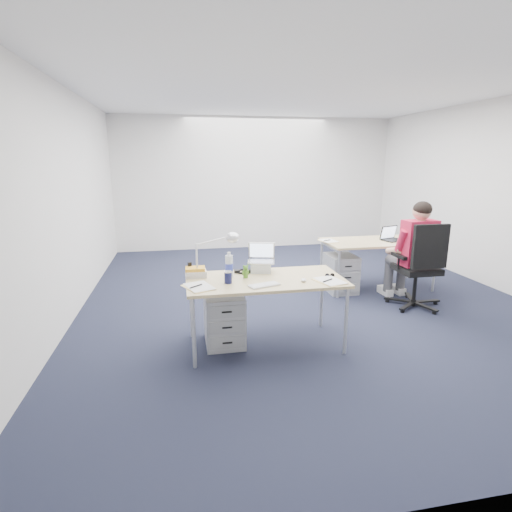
# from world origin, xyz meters

# --- Properties ---
(floor) EXTENTS (7.00, 7.00, 0.00)m
(floor) POSITION_xyz_m (0.00, 0.00, 0.00)
(floor) COLOR black
(floor) RESTS_ON ground
(room) EXTENTS (6.02, 7.02, 2.80)m
(room) POSITION_xyz_m (0.00, 0.00, 1.71)
(room) COLOR silver
(room) RESTS_ON ground
(desk_near) EXTENTS (1.60, 0.80, 0.73)m
(desk_near) POSITION_xyz_m (-0.84, -1.32, 0.68)
(desk_near) COLOR tan
(desk_near) RESTS_ON ground
(desk_far) EXTENTS (1.60, 0.80, 0.73)m
(desk_far) POSITION_xyz_m (1.24, 0.28, 0.68)
(desk_far) COLOR tan
(desk_far) RESTS_ON ground
(office_chair) EXTENTS (0.73, 0.73, 1.14)m
(office_chair) POSITION_xyz_m (1.37, -0.60, 0.32)
(office_chair) COLOR black
(office_chair) RESTS_ON ground
(seated_person) EXTENTS (0.45, 0.78, 1.39)m
(seated_person) POSITION_xyz_m (1.36, -0.41, 0.69)
(seated_person) COLOR #BE1B3C
(seated_person) RESTS_ON ground
(drawer_pedestal_near) EXTENTS (0.40, 0.50, 0.55)m
(drawer_pedestal_near) POSITION_xyz_m (-1.25, -1.19, 0.28)
(drawer_pedestal_near) COLOR #A1A4A6
(drawer_pedestal_near) RESTS_ON ground
(drawer_pedestal_far) EXTENTS (0.40, 0.50, 0.55)m
(drawer_pedestal_far) POSITION_xyz_m (0.64, 0.21, 0.28)
(drawer_pedestal_far) COLOR #A1A4A6
(drawer_pedestal_far) RESTS_ON ground
(silver_laptop) EXTENTS (0.33, 0.28, 0.30)m
(silver_laptop) POSITION_xyz_m (-0.82, -1.05, 0.88)
(silver_laptop) COLOR silver
(silver_laptop) RESTS_ON desk_near
(wireless_keyboard) EXTENTS (0.32, 0.21, 0.02)m
(wireless_keyboard) POSITION_xyz_m (-0.90, -1.55, 0.74)
(wireless_keyboard) COLOR white
(wireless_keyboard) RESTS_ON desk_near
(computer_mouse) EXTENTS (0.07, 0.09, 0.03)m
(computer_mouse) POSITION_xyz_m (-0.48, -1.49, 0.74)
(computer_mouse) COLOR white
(computer_mouse) RESTS_ON desk_near
(headphones) EXTENTS (0.22, 0.17, 0.03)m
(headphones) POSITION_xyz_m (-1.02, -1.05, 0.75)
(headphones) COLOR black
(headphones) RESTS_ON desk_near
(can_koozie) EXTENTS (0.09, 0.09, 0.12)m
(can_koozie) POSITION_xyz_m (-1.23, -1.40, 0.79)
(can_koozie) COLOR #161946
(can_koozie) RESTS_ON desk_near
(water_bottle) EXTENTS (0.10, 0.10, 0.26)m
(water_bottle) POSITION_xyz_m (-1.19, -1.18, 0.86)
(water_bottle) COLOR silver
(water_bottle) RESTS_ON desk_near
(bear_figurine) EXTENTS (0.09, 0.08, 0.14)m
(bear_figurine) POSITION_xyz_m (-1.03, -1.25, 0.80)
(bear_figurine) COLOR #30711E
(bear_figurine) RESTS_ON desk_near
(book_stack) EXTENTS (0.22, 0.16, 0.10)m
(book_stack) POSITION_xyz_m (-1.53, -1.11, 0.78)
(book_stack) COLOR silver
(book_stack) RESTS_ON desk_near
(cordless_phone) EXTENTS (0.04, 0.04, 0.14)m
(cordless_phone) POSITION_xyz_m (-1.59, -1.04, 0.80)
(cordless_phone) COLOR black
(cordless_phone) RESTS_ON desk_near
(papers_left) EXTENTS (0.32, 0.37, 0.01)m
(papers_left) POSITION_xyz_m (-1.52, -1.48, 0.74)
(papers_left) COLOR #FFE193
(papers_left) RESTS_ON desk_near
(papers_right) EXTENTS (0.29, 0.35, 0.01)m
(papers_right) POSITION_xyz_m (-0.23, -1.54, 0.74)
(papers_right) COLOR #FFE193
(papers_right) RESTS_ON desk_near
(sunglasses) EXTENTS (0.10, 0.05, 0.02)m
(sunglasses) POSITION_xyz_m (-0.16, -1.37, 0.74)
(sunglasses) COLOR black
(sunglasses) RESTS_ON desk_near
(desk_lamp) EXTENTS (0.45, 0.28, 0.48)m
(desk_lamp) POSITION_xyz_m (-1.37, -1.13, 0.97)
(desk_lamp) COLOR silver
(desk_lamp) RESTS_ON desk_near
(dark_laptop) EXTENTS (0.39, 0.38, 0.22)m
(dark_laptop) POSITION_xyz_m (1.47, 0.23, 0.84)
(dark_laptop) COLOR black
(dark_laptop) RESTS_ON desk_far
(far_cup) EXTENTS (0.08, 0.08, 0.11)m
(far_cup) POSITION_xyz_m (1.77, 0.43, 0.79)
(far_cup) COLOR white
(far_cup) RESTS_ON desk_far
(far_papers) EXTENTS (0.25, 0.32, 0.01)m
(far_papers) POSITION_xyz_m (0.49, 0.37, 0.73)
(far_papers) COLOR white
(far_papers) RESTS_ON desk_far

